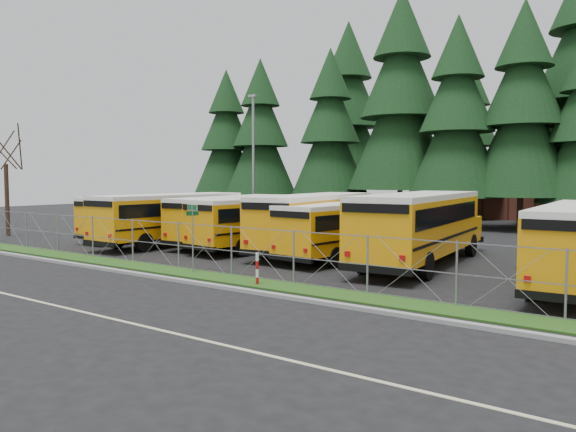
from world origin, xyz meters
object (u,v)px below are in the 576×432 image
object	(u,v)px
bus_6	(422,229)
light_standard	(253,156)
street_sign	(193,223)
bus_2	(235,220)
bus_1	(175,219)
bus_5	(353,230)
bus_3	(270,223)
bus_4	(317,223)
bus_0	(153,217)
striped_bollard	(257,269)

from	to	relation	value
bus_6	light_standard	xyz separation A→B (m)	(-17.69, 9.90, 3.90)
bus_6	street_sign	bearing A→B (deg)	-137.52
bus_2	bus_6	distance (m)	11.89
bus_1	street_sign	xyz separation A→B (m)	(7.76, -6.26, 0.57)
bus_5	street_sign	size ratio (longest dim) A/B	3.64
bus_1	bus_5	bearing A→B (deg)	6.91
bus_2	bus_6	world-z (taller)	bus_6
street_sign	bus_1	bearing A→B (deg)	141.10
bus_1	bus_6	world-z (taller)	bus_6
bus_3	bus_4	size ratio (longest dim) A/B	0.93
bus_6	bus_5	bearing A→B (deg)	173.52
bus_0	bus_3	size ratio (longest dim) A/B	0.97
bus_5	bus_6	bearing A→B (deg)	3.85
bus_2	street_sign	size ratio (longest dim) A/B	3.79
bus_2	street_sign	bearing A→B (deg)	-64.44
bus_0	bus_3	xyz separation A→B (m)	(9.11, 0.33, 0.04)
bus_3	light_standard	xyz separation A→B (m)	(-8.85, 9.43, 4.10)
bus_5	bus_0	bearing A→B (deg)	-175.06
bus_3	striped_bollard	world-z (taller)	bus_3
bus_2	bus_6	xyz separation A→B (m)	(11.84, -1.05, 0.20)
bus_4	bus_5	distance (m)	2.68
bus_1	street_sign	distance (m)	9.99
bus_3	light_standard	size ratio (longest dim) A/B	1.05
bus_1	light_standard	xyz separation A→B (m)	(-3.17, 11.04, 4.04)
bus_0	bus_3	world-z (taller)	bus_3
bus_6	street_sign	world-z (taller)	bus_6
bus_3	bus_5	world-z (taller)	bus_3
bus_3	light_standard	distance (m)	13.56
bus_2	bus_3	distance (m)	3.05
bus_5	street_sign	xyz separation A→B (m)	(-3.25, -7.48, 0.69)
bus_5	bus_6	xyz separation A→B (m)	(3.50, -0.08, 0.25)
bus_4	bus_6	world-z (taller)	bus_6
bus_2	bus_6	bearing A→B (deg)	-10.54
light_standard	bus_3	bearing A→B (deg)	-46.82
bus_0	bus_6	distance (m)	17.96
bus_4	striped_bollard	size ratio (longest dim) A/B	9.57
bus_0	striped_bollard	world-z (taller)	bus_0
bus_2	light_standard	world-z (taller)	light_standard
bus_6	street_sign	distance (m)	10.03
street_sign	light_standard	size ratio (longest dim) A/B	0.28
light_standard	bus_0	bearing A→B (deg)	-91.56
bus_6	striped_bollard	bearing A→B (deg)	-115.59
striped_bollard	bus_1	bearing A→B (deg)	149.51
bus_0	bus_1	world-z (taller)	bus_1
bus_3	bus_1	bearing A→B (deg)	-156.52
light_standard	striped_bollard	bearing A→B (deg)	-50.47
bus_5	bus_6	world-z (taller)	bus_6
bus_2	bus_1	bearing A→B (deg)	-146.09
bus_5	street_sign	world-z (taller)	street_sign
bus_3	street_sign	world-z (taller)	street_sign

